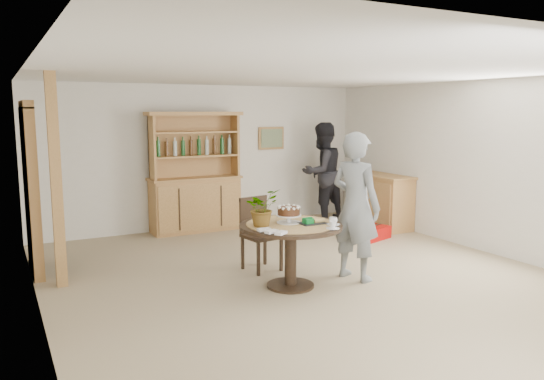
{
  "coord_description": "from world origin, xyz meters",
  "views": [
    {
      "loc": [
        -3.32,
        -5.31,
        2.06
      ],
      "look_at": [
        -0.19,
        0.63,
        1.05
      ],
      "focal_mm": 35.0,
      "sensor_mm": 36.0,
      "label": 1
    }
  ],
  "objects": [
    {
      "name": "ground",
      "position": [
        0.0,
        0.0,
        0.0
      ],
      "size": [
        7.0,
        7.0,
        0.0
      ],
      "primitive_type": "plane",
      "color": "tan",
      "rests_on": "ground"
    },
    {
      "name": "room_shell",
      "position": [
        0.0,
        0.01,
        1.74
      ],
      "size": [
        6.04,
        7.04,
        2.52
      ],
      "color": "white",
      "rests_on": "ground"
    },
    {
      "name": "doorway",
      "position": [
        -2.93,
        2.0,
        1.11
      ],
      "size": [
        0.13,
        1.1,
        2.18
      ],
      "color": "black",
      "rests_on": "ground"
    },
    {
      "name": "pine_post",
      "position": [
        -2.7,
        1.2,
        1.25
      ],
      "size": [
        0.12,
        0.12,
        2.5
      ],
      "primitive_type": "cube",
      "color": "tan",
      "rests_on": "ground"
    },
    {
      "name": "hutch",
      "position": [
        -0.3,
        3.24,
        0.69
      ],
      "size": [
        1.62,
        0.54,
        2.04
      ],
      "color": "#B37C4B",
      "rests_on": "ground"
    },
    {
      "name": "sideboard",
      "position": [
        2.74,
        2.0,
        0.47
      ],
      "size": [
        0.54,
        1.26,
        0.94
      ],
      "color": "#B37C4B",
      "rests_on": "ground"
    },
    {
      "name": "dining_table",
      "position": [
        -0.32,
        -0.09,
        0.6
      ],
      "size": [
        1.2,
        1.2,
        0.76
      ],
      "color": "black",
      "rests_on": "ground"
    },
    {
      "name": "dining_chair",
      "position": [
        -0.33,
        0.74,
        0.54
      ],
      "size": [
        0.48,
        0.48,
        0.95
      ],
      "rotation": [
        0.0,
        0.0,
        0.15
      ],
      "color": "black",
      "rests_on": "ground"
    },
    {
      "name": "birthday_cake",
      "position": [
        -0.32,
        -0.04,
        0.88
      ],
      "size": [
        0.3,
        0.3,
        0.2
      ],
      "color": "white",
      "rests_on": "dining_table"
    },
    {
      "name": "flower_vase",
      "position": [
        -0.67,
        -0.04,
        0.97
      ],
      "size": [
        0.47,
        0.44,
        0.42
      ],
      "primitive_type": "imported",
      "rotation": [
        0.0,
        0.0,
        0.35
      ],
      "color": "#3F7233",
      "rests_on": "dining_table"
    },
    {
      "name": "gift_tray",
      "position": [
        -0.1,
        -0.21,
        0.79
      ],
      "size": [
        0.3,
        0.2,
        0.08
      ],
      "color": "black",
      "rests_on": "dining_table"
    },
    {
      "name": "coffee_cup_a",
      "position": [
        0.08,
        -0.37,
        0.8
      ],
      "size": [
        0.15,
        0.15,
        0.09
      ],
      "color": "white",
      "rests_on": "dining_table"
    },
    {
      "name": "coffee_cup_b",
      "position": [
        -0.04,
        -0.54,
        0.79
      ],
      "size": [
        0.15,
        0.15,
        0.08
      ],
      "color": "white",
      "rests_on": "dining_table"
    },
    {
      "name": "napkins",
      "position": [
        -0.73,
        -0.4,
        0.77
      ],
      "size": [
        0.24,
        0.33,
        0.03
      ],
      "color": "white",
      "rests_on": "dining_table"
    },
    {
      "name": "teen_boy",
      "position": [
        0.53,
        -0.19,
        0.91
      ],
      "size": [
        0.62,
        0.76,
        1.81
      ],
      "primitive_type": "imported",
      "rotation": [
        0.0,
        0.0,
        1.89
      ],
      "color": "slate",
      "rests_on": "ground"
    },
    {
      "name": "adult_person",
      "position": [
        2.05,
        2.88,
        0.92
      ],
      "size": [
        1.01,
        0.86,
        1.85
      ],
      "primitive_type": "imported",
      "rotation": [
        0.0,
        0.0,
        3.33
      ],
      "color": "black",
      "rests_on": "ground"
    },
    {
      "name": "red_suitcase",
      "position": [
        2.01,
        1.35,
        0.1
      ],
      "size": [
        0.69,
        0.56,
        0.21
      ],
      "rotation": [
        0.0,
        0.0,
        0.3
      ],
      "color": "#B90B09",
      "rests_on": "ground"
    }
  ]
}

